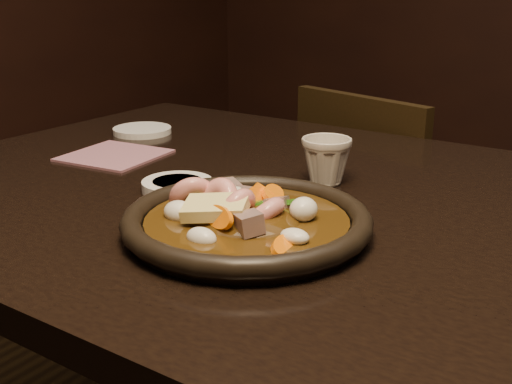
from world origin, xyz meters
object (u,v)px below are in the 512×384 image
Objects in this scene: plate at (247,222)px; tea_cup at (326,159)px; chair at (382,239)px; table at (380,265)px.

plate is 0.24m from tea_cup.
chair is 0.65m from tea_cup.
plate is (0.14, -0.78, 0.32)m from chair.
chair reaches higher than plate.
table is at bearing 56.01° from plate.
tea_cup is at bearing 117.81° from chair.
table is 0.19m from tea_cup.
chair is (-0.25, 0.61, -0.23)m from table.
tea_cup reaches higher than table.
plate is at bearing 115.36° from chair.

